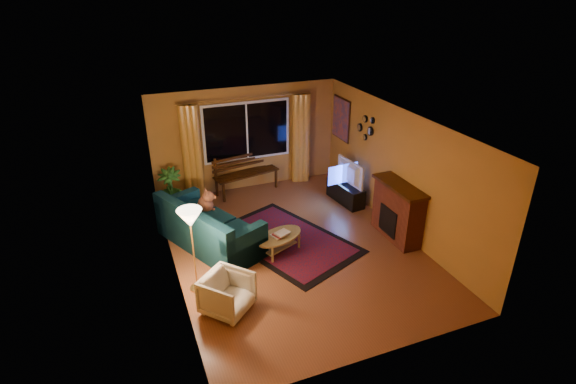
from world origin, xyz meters
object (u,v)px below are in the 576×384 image
object	(u,v)px
floor_lamp	(193,251)
armchair	(227,292)
coffee_table	(279,243)
tv_console	(346,193)
sofa	(209,224)
bench	(247,183)

from	to	relation	value
floor_lamp	armchair	bearing A→B (deg)	-64.11
floor_lamp	coffee_table	bearing A→B (deg)	17.86
floor_lamp	tv_console	size ratio (longest dim) A/B	1.41
coffee_table	tv_console	size ratio (longest dim) A/B	0.94
tv_console	coffee_table	bearing A→B (deg)	-153.77
armchair	sofa	bearing A→B (deg)	43.37
armchair	floor_lamp	bearing A→B (deg)	74.14
armchair	floor_lamp	distance (m)	0.89
bench	tv_console	distance (m)	2.39
tv_console	armchair	bearing A→B (deg)	-149.52
sofa	tv_console	xyz separation A→B (m)	(3.33, 0.68, -0.24)
sofa	coffee_table	world-z (taller)	sofa
bench	floor_lamp	bearing A→B (deg)	-131.59
bench	sofa	size ratio (longest dim) A/B	0.70
armchair	tv_console	xyz separation A→B (m)	(3.50, 2.67, -0.13)
bench	armchair	xyz separation A→B (m)	(-1.53, -4.04, 0.11)
bench	armchair	distance (m)	4.32
sofa	tv_console	distance (m)	3.41
sofa	tv_console	size ratio (longest dim) A/B	2.12
sofa	armchair	distance (m)	2.00
armchair	floor_lamp	xyz separation A→B (m)	(-0.35, 0.72, 0.40)
sofa	armchair	xyz separation A→B (m)	(-0.17, -1.99, -0.11)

